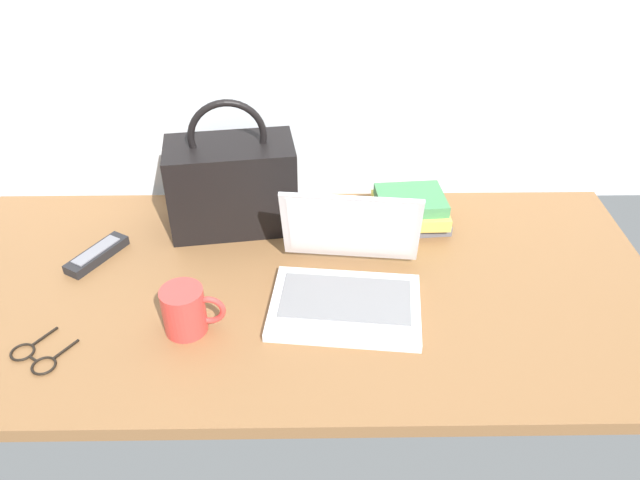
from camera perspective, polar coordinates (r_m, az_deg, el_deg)
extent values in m
cube|color=brown|center=(1.38, -2.13, -4.58)|extent=(1.60, 0.76, 0.03)
cube|color=silver|center=(1.30, 2.32, -6.13)|extent=(0.33, 0.25, 0.02)
cube|color=slate|center=(1.31, 2.38, -5.35)|extent=(0.28, 0.17, 0.00)
cube|color=silver|center=(1.35, 2.82, 1.16)|extent=(0.31, 0.10, 0.19)
cube|color=white|center=(1.34, 2.81, 1.09)|extent=(0.27, 0.09, 0.17)
cylinder|color=red|center=(1.26, -12.37, -6.32)|extent=(0.09, 0.09, 0.10)
torus|color=red|center=(1.25, -10.17, -6.34)|extent=(0.07, 0.01, 0.07)
cylinder|color=brown|center=(1.23, -12.62, -4.79)|extent=(0.08, 0.08, 0.00)
cube|color=black|center=(1.53, -19.76, -1.27)|extent=(0.12, 0.16, 0.02)
cube|color=slate|center=(1.52, -19.85, -0.89)|extent=(0.09, 0.12, 0.00)
torus|color=black|center=(1.34, -25.62, -9.26)|extent=(0.07, 0.07, 0.01)
torus|color=black|center=(1.30, -24.00, -10.49)|extent=(0.07, 0.07, 0.01)
cube|color=black|center=(1.32, -24.82, -9.86)|extent=(0.02, 0.02, 0.00)
cube|color=black|center=(1.36, -23.91, -8.08)|extent=(0.04, 0.05, 0.00)
cube|color=black|center=(1.31, -22.25, -9.25)|extent=(0.04, 0.05, 0.00)
cube|color=black|center=(1.51, -8.05, 4.94)|extent=(0.32, 0.20, 0.22)
torus|color=black|center=(1.45, -8.47, 9.34)|extent=(0.18, 0.04, 0.18)
cube|color=#595960|center=(1.57, 8.14, 1.90)|extent=(0.20, 0.15, 0.02)
cube|color=#D8BF4C|center=(1.55, 8.22, 2.72)|extent=(0.18, 0.16, 0.03)
cube|color=#3F7F4C|center=(1.54, 8.32, 3.63)|extent=(0.17, 0.14, 0.03)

